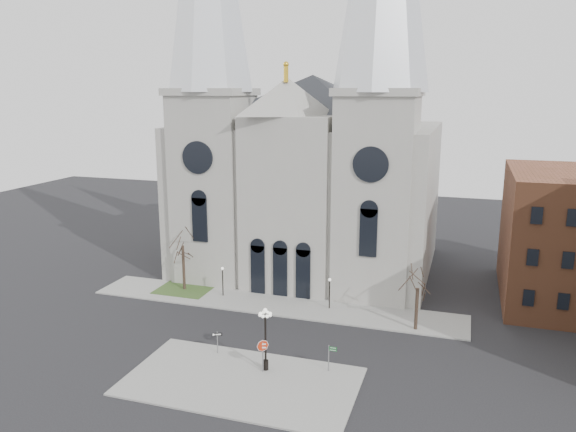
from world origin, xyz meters
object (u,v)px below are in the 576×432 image
(stop_sign, at_px, (263,349))
(one_way_sign, at_px, (217,338))
(globe_lamp, at_px, (265,331))
(street_name_sign, at_px, (330,356))

(stop_sign, distance_m, one_way_sign, 5.21)
(stop_sign, distance_m, globe_lamp, 1.43)
(globe_lamp, bearing_deg, one_way_sign, 163.24)
(stop_sign, relative_size, street_name_sign, 1.24)
(globe_lamp, relative_size, street_name_sign, 2.39)
(globe_lamp, height_order, one_way_sign, globe_lamp)
(stop_sign, distance_m, street_name_sign, 5.39)
(globe_lamp, bearing_deg, stop_sign, -106.42)
(globe_lamp, bearing_deg, street_name_sign, 15.23)
(street_name_sign, bearing_deg, globe_lamp, -165.67)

